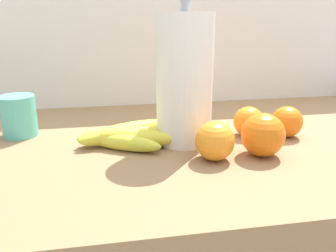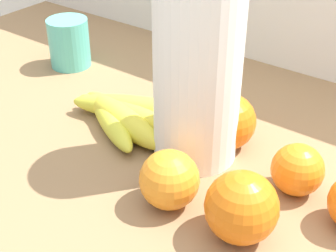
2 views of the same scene
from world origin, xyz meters
TOP-DOWN VIEW (x-y plane):
  - banana_bunch at (-0.40, -0.00)m, footprint 0.22×0.16m
  - orange_back_right at (-0.14, 0.01)m, footprint 0.06×0.06m
  - orange_far_right at (-0.25, -0.10)m, footprint 0.07×0.07m
  - orange_right at (-0.26, 0.04)m, footprint 0.08×0.08m
  - orange_front at (-0.16, -0.10)m, footprint 0.08×0.08m
  - paper_towel_roll at (-0.28, 0.00)m, footprint 0.11×0.11m
  - mug at (-0.62, 0.10)m, footprint 0.07×0.07m

SIDE VIEW (x-z plane):
  - banana_bunch at x=-0.40m, z-range 0.93..0.97m
  - orange_back_right at x=-0.14m, z-range 0.93..1.00m
  - orange_far_right at x=-0.25m, z-range 0.93..1.01m
  - orange_right at x=-0.26m, z-range 0.93..1.01m
  - orange_front at x=-0.16m, z-range 0.93..1.01m
  - mug at x=-0.62m, z-range 0.93..1.02m
  - paper_towel_roll at x=-0.28m, z-range 0.92..1.21m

